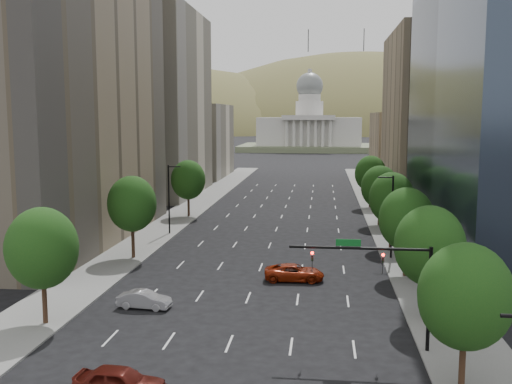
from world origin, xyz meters
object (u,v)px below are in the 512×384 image
at_px(capitol, 309,131).
at_px(car_red_far, 294,272).
at_px(car_maroon, 120,382).
at_px(traffic_signal, 391,274).
at_px(car_silver, 144,300).

relative_size(capitol, car_red_far, 10.83).
height_order(car_maroon, car_red_far, car_maroon).
height_order(traffic_signal, car_silver, traffic_signal).
distance_m(capitol, car_red_far, 204.30).
bearing_deg(car_silver, car_maroon, -162.99).
height_order(traffic_signal, car_maroon, traffic_signal).
distance_m(car_silver, car_red_far, 14.71).
height_order(capitol, car_silver, capitol).
bearing_deg(car_maroon, capitol, 1.88).
bearing_deg(car_red_far, capitol, -1.82).
bearing_deg(traffic_signal, car_red_far, 113.92).
bearing_deg(car_red_far, car_maroon, 157.79).
relative_size(traffic_signal, capitol, 0.15).
bearing_deg(car_maroon, car_red_far, -16.31).
bearing_deg(traffic_signal, car_maroon, -152.06).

